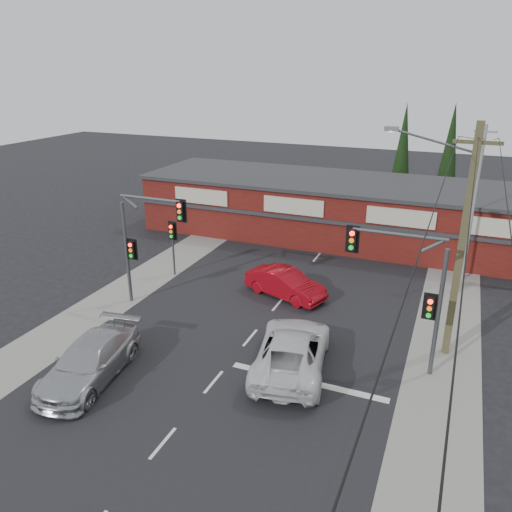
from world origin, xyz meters
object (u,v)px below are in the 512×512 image
at_px(silver_suv, 90,361).
at_px(red_sedan, 285,283).
at_px(white_suv, 292,350).
at_px(utility_pole, 459,237).
at_px(shop_building, 323,207).

height_order(silver_suv, red_sedan, silver_suv).
bearing_deg(white_suv, utility_pole, -157.37).
xyz_separation_m(red_sedan, utility_pole, (8.35, -2.73, 4.63)).
relative_size(white_suv, red_sedan, 1.31).
height_order(red_sedan, utility_pole, utility_pole).
bearing_deg(utility_pole, silver_suv, -149.96).
xyz_separation_m(white_suv, red_sedan, (-2.56, 6.47, -0.08)).
relative_size(silver_suv, shop_building, 0.20).
height_order(white_suv, silver_suv, white_suv).
bearing_deg(white_suv, red_sedan, -78.59).
distance_m(silver_suv, shop_building, 21.93).
relative_size(white_suv, silver_suv, 1.09).
bearing_deg(shop_building, red_sedan, -84.90).
bearing_deg(utility_pole, red_sedan, 161.90).
bearing_deg(silver_suv, red_sedan, 57.62).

